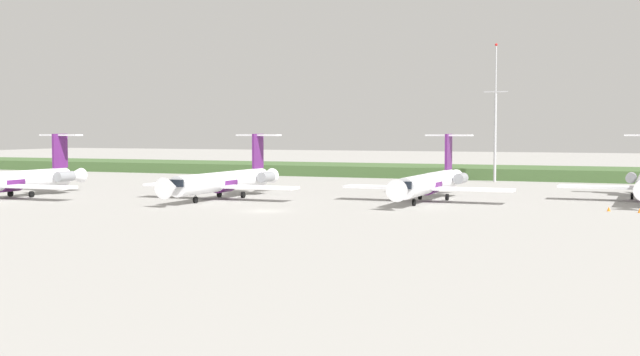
% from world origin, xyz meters
% --- Properties ---
extents(ground_plane, '(500.00, 500.00, 0.00)m').
position_xyz_m(ground_plane, '(0.00, 30.00, 0.00)').
color(ground_plane, '#9E9B96').
extents(grass_berm, '(320.00, 20.00, 2.21)m').
position_xyz_m(grass_berm, '(0.00, 79.83, 1.10)').
color(grass_berm, '#426033').
rests_on(grass_berm, ground).
extents(regional_jet_nearest, '(22.81, 31.00, 9.00)m').
position_xyz_m(regional_jet_nearest, '(-41.45, 3.96, 2.54)').
color(regional_jet_nearest, white).
rests_on(regional_jet_nearest, ground).
extents(regional_jet_second, '(22.81, 31.00, 9.00)m').
position_xyz_m(regional_jet_second, '(-13.04, 14.19, 2.54)').
color(regional_jet_second, white).
rests_on(regional_jet_second, ground).
extents(regional_jet_third, '(22.81, 31.00, 9.00)m').
position_xyz_m(regional_jet_third, '(14.51, 21.09, 2.54)').
color(regional_jet_third, white).
rests_on(regional_jet_third, ground).
extents(antenna_mast, '(4.40, 0.50, 25.41)m').
position_xyz_m(antenna_mast, '(14.96, 66.39, 10.51)').
color(antenna_mast, '#B2B2B7').
rests_on(antenna_mast, ground).
extents(safety_cone_front_marker, '(0.44, 0.44, 0.55)m').
position_xyz_m(safety_cone_front_marker, '(37.67, 15.03, 0.28)').
color(safety_cone_front_marker, orange).
rests_on(safety_cone_front_marker, ground).
extents(safety_cone_mid_marker, '(0.44, 0.44, 0.55)m').
position_xyz_m(safety_cone_mid_marker, '(41.09, 14.33, 0.28)').
color(safety_cone_mid_marker, orange).
rests_on(safety_cone_mid_marker, ground).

